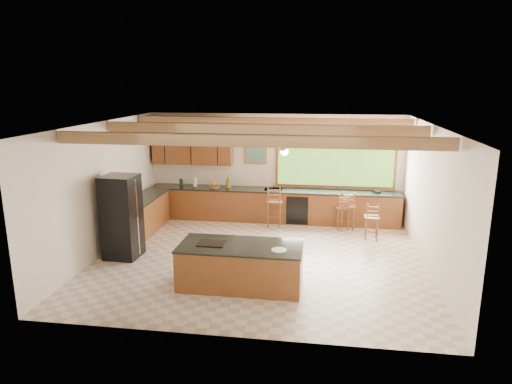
# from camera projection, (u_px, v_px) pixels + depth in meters

# --- Properties ---
(ground) EXTENTS (7.20, 7.20, 0.00)m
(ground) POSITION_uv_depth(u_px,v_px,m) (259.00, 259.00, 10.23)
(ground) COLOR beige
(ground) RESTS_ON ground
(room_shell) EXTENTS (7.27, 6.54, 3.02)m
(room_shell) POSITION_uv_depth(u_px,v_px,m) (256.00, 156.00, 10.36)
(room_shell) COLOR beige
(room_shell) RESTS_ON ground
(counter_run) EXTENTS (7.12, 3.10, 1.27)m
(counter_run) POSITION_uv_depth(u_px,v_px,m) (242.00, 208.00, 12.66)
(counter_run) COLOR brown
(counter_run) RESTS_ON ground
(island) EXTENTS (2.38, 1.13, 0.85)m
(island) POSITION_uv_depth(u_px,v_px,m) (241.00, 265.00, 8.81)
(island) COLOR brown
(island) RESTS_ON ground
(refrigerator) EXTENTS (0.76, 0.74, 1.88)m
(refrigerator) POSITION_uv_depth(u_px,v_px,m) (122.00, 217.00, 10.15)
(refrigerator) COLOR black
(refrigerator) RESTS_ON ground
(bar_stool_a) EXTENTS (0.43, 0.43, 1.16)m
(bar_stool_a) POSITION_uv_depth(u_px,v_px,m) (275.00, 202.00, 12.35)
(bar_stool_a) COLOR brown
(bar_stool_a) RESTS_ON ground
(bar_stool_b) EXTENTS (0.39, 0.39, 1.06)m
(bar_stool_b) POSITION_uv_depth(u_px,v_px,m) (348.00, 207.00, 12.09)
(bar_stool_b) COLOR brown
(bar_stool_b) RESTS_ON ground
(bar_stool_c) EXTENTS (0.44, 0.44, 0.99)m
(bar_stool_c) POSITION_uv_depth(u_px,v_px,m) (342.00, 208.00, 12.13)
(bar_stool_c) COLOR brown
(bar_stool_c) RESTS_ON ground
(bar_stool_d) EXTENTS (0.36, 0.36, 0.97)m
(bar_stool_d) POSITION_uv_depth(u_px,v_px,m) (372.00, 218.00, 11.29)
(bar_stool_d) COLOR brown
(bar_stool_d) RESTS_ON ground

